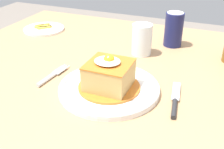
{
  "coord_description": "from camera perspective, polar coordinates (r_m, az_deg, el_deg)",
  "views": [
    {
      "loc": [
        0.24,
        -0.69,
        1.14
      ],
      "look_at": [
        -0.01,
        -0.09,
        0.78
      ],
      "focal_mm": 44.36,
      "sensor_mm": 36.0,
      "label": 1
    }
  ],
  "objects": [
    {
      "name": "sandwich_meal",
      "position": [
        0.73,
        -0.62,
        -0.24
      ],
      "size": [
        0.17,
        0.17,
        0.1
      ],
      "color": "#C66B23",
      "rests_on": "main_plate"
    },
    {
      "name": "dining_table",
      "position": [
        0.88,
        2.6,
        -5.6
      ],
      "size": [
        1.27,
        1.0,
        0.74
      ],
      "color": "#A87F56",
      "rests_on": "ground_plane"
    },
    {
      "name": "knife",
      "position": [
        0.71,
        12.82,
        -5.8
      ],
      "size": [
        0.04,
        0.17,
        0.01
      ],
      "color": "#262628",
      "rests_on": "dining_table"
    },
    {
      "name": "side_plate_fries",
      "position": [
        1.23,
        -13.85,
        9.13
      ],
      "size": [
        0.17,
        0.17,
        0.02
      ],
      "color": "white",
      "rests_on": "dining_table"
    },
    {
      "name": "main_plate",
      "position": [
        0.74,
        -0.59,
        -2.78
      ],
      "size": [
        0.27,
        0.27,
        0.02
      ],
      "color": "white",
      "rests_on": "dining_table"
    },
    {
      "name": "soda_can",
      "position": [
        1.04,
        12.6,
        9.07
      ],
      "size": [
        0.07,
        0.07,
        0.12
      ],
      "color": "#191E51",
      "rests_on": "dining_table"
    },
    {
      "name": "drinking_glass",
      "position": [
        0.95,
        6.0,
        6.81
      ],
      "size": [
        0.07,
        0.07,
        0.1
      ],
      "color": "silver",
      "rests_on": "dining_table"
    },
    {
      "name": "fork",
      "position": [
        0.83,
        -12.49,
        -0.39
      ],
      "size": [
        0.03,
        0.14,
        0.01
      ],
      "color": "silver",
      "rests_on": "dining_table"
    }
  ]
}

